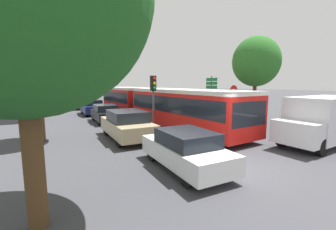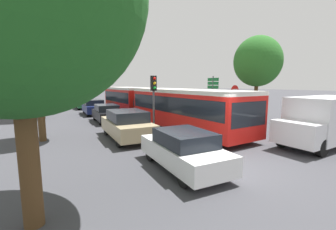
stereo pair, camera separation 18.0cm
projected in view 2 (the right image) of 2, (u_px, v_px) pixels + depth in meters
The scene contains 17 objects.
ground_plane at pixel (229, 164), 8.20m from camera, with size 200.00×200.00×0.00m, color #3D3D42.
articulated_bus at pixel (156, 103), 17.16m from camera, with size 3.52×17.48×2.58m.
city_bus_rear at pixel (69, 92), 41.37m from camera, with size 2.64×11.44×2.46m.
queued_car_white at pixel (184, 150), 7.69m from camera, with size 1.78×3.94×1.35m.
queued_car_tan at pixel (127, 124), 11.92m from camera, with size 2.01×4.45×1.53m.
queued_car_black at pixel (107, 113), 17.25m from camera, with size 1.77×3.92×1.34m.
queued_car_navy at pixel (94, 107), 21.47m from camera, with size 1.88×4.16×1.43m.
queued_car_green at pixel (84, 103), 26.51m from camera, with size 1.80×3.98×1.36m.
queued_car_blue at pixel (78, 100), 30.96m from camera, with size 1.83×4.04×1.39m.
white_van at pixel (324, 120), 10.57m from camera, with size 5.08×2.17×2.31m.
traffic_light at pixel (154, 91), 13.54m from camera, with size 0.33×0.36×3.40m.
no_entry_sign at pixel (234, 98), 16.39m from camera, with size 0.70×0.08×2.82m.
direction_sign_post at pixel (213, 88), 20.29m from camera, with size 0.11×1.40×3.60m.
tree_left_mid at pixel (37, 67), 11.13m from camera, with size 3.24×3.24×5.53m.
tree_left_far at pixel (37, 57), 18.20m from camera, with size 3.85×3.85×7.53m.
tree_left_distant at pixel (40, 65), 27.13m from camera, with size 4.46×4.46×7.61m.
tree_right_near at pixel (258, 62), 17.07m from camera, with size 3.57×3.57×6.52m.
Camera 2 is at (-5.75, -5.82, 2.92)m, focal length 24.00 mm.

